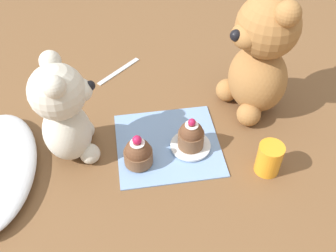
{
  "coord_description": "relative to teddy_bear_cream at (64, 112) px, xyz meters",
  "views": [
    {
      "loc": [
        -0.54,
        0.08,
        0.61
      ],
      "look_at": [
        0.0,
        0.0,
        0.06
      ],
      "focal_mm": 42.0,
      "sensor_mm": 36.0,
      "label": 1
    }
  ],
  "objects": [
    {
      "name": "ground_plane",
      "position": [
        -0.01,
        -0.19,
        -0.11
      ],
      "size": [
        4.0,
        4.0,
        0.0
      ],
      "primitive_type": "plane",
      "color": "brown"
    },
    {
      "name": "knitted_placemat",
      "position": [
        -0.01,
        -0.19,
        -0.11
      ],
      "size": [
        0.2,
        0.21,
        0.01
      ],
      "primitive_type": "cube",
      "color": "#7A9ED1",
      "rests_on": "ground_plane"
    },
    {
      "name": "teddy_bear_cream",
      "position": [
        0.0,
        0.0,
        0.0
      ],
      "size": [
        0.12,
        0.12,
        0.22
      ],
      "rotation": [
        0.0,
        0.0,
        0.14
      ],
      "color": "beige",
      "rests_on": "ground_plane"
    },
    {
      "name": "teddy_bear_tan",
      "position": [
        0.08,
        -0.4,
        0.03
      ],
      "size": [
        0.16,
        0.16,
        0.28
      ],
      "rotation": [
        0.0,
        0.0,
        3.43
      ],
      "color": "#A3703D",
      "rests_on": "ground_plane"
    },
    {
      "name": "cupcake_near_cream_bear",
      "position": [
        -0.05,
        -0.13,
        -0.08
      ],
      "size": [
        0.06,
        0.06,
        0.07
      ],
      "color": "brown",
      "rests_on": "knitted_placemat"
    },
    {
      "name": "saucer_plate",
      "position": [
        -0.03,
        -0.24,
        -0.1
      ],
      "size": [
        0.08,
        0.08,
        0.01
      ],
      "primitive_type": "cylinder",
      "color": "silver",
      "rests_on": "knitted_placemat"
    },
    {
      "name": "cupcake_near_tan_bear",
      "position": [
        -0.03,
        -0.24,
        -0.07
      ],
      "size": [
        0.05,
        0.05,
        0.07
      ],
      "color": "brown",
      "rests_on": "saucer_plate"
    },
    {
      "name": "juice_glass",
      "position": [
        -0.11,
        -0.37,
        -0.08
      ],
      "size": [
        0.05,
        0.05,
        0.07
      ],
      "primitive_type": "cylinder",
      "color": "orange",
      "rests_on": "ground_plane"
    },
    {
      "name": "teaspoon",
      "position": [
        0.25,
        -0.11,
        -0.11
      ],
      "size": [
        0.1,
        0.11,
        0.01
      ],
      "primitive_type": "cube",
      "rotation": [
        0.0,
        0.0,
        5.43
      ],
      "color": "silver",
      "rests_on": "ground_plane"
    }
  ]
}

